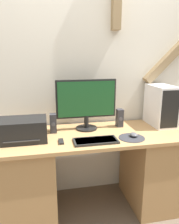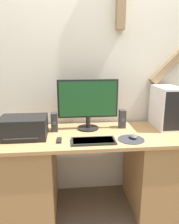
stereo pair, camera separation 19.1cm
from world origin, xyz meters
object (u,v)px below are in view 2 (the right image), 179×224
object	(u,v)px
remote_control	(59,140)
printer	(24,127)
keyboard	(93,141)
speaker_left	(54,122)
monitor	(88,102)
mouse	(133,136)
computer_tower	(166,107)
speaker_right	(122,119)

from	to	relation	value
remote_control	printer	bearing A→B (deg)	158.58
keyboard	speaker_left	xyz separation A→B (m)	(-0.33, 0.30, 0.08)
monitor	mouse	distance (m)	0.53
computer_tower	speaker_right	world-z (taller)	computer_tower
computer_tower	printer	size ratio (longest dim) A/B	1.02
speaker_left	remote_control	distance (m)	0.27
keyboard	mouse	bearing A→B (deg)	6.55
keyboard	remote_control	world-z (taller)	keyboard
monitor	keyboard	size ratio (longest dim) A/B	1.56
keyboard	remote_control	bearing A→B (deg)	170.77
monitor	speaker_right	bearing A→B (deg)	0.94
keyboard	speaker_left	size ratio (longest dim) A/B	2.07
printer	speaker_left	xyz separation A→B (m)	(0.25, 0.14, -0.00)
computer_tower	remote_control	xyz separation A→B (m)	(-1.02, -0.27, -0.19)
printer	remote_control	distance (m)	0.34
speaker_left	mouse	bearing A→B (deg)	-21.00
printer	remote_control	xyz separation A→B (m)	(0.30, -0.12, -0.08)
keyboard	remote_control	size ratio (longest dim) A/B	3.46
computer_tower	speaker_right	distance (m)	0.43
mouse	remote_control	size ratio (longest dim) A/B	0.82
monitor	keyboard	xyz separation A→B (m)	(0.01, -0.33, -0.26)
printer	speaker_left	bearing A→B (deg)	28.12
speaker_left	speaker_right	bearing A→B (deg)	3.61
computer_tower	printer	xyz separation A→B (m)	(-1.32, -0.15, -0.11)
speaker_right	printer	bearing A→B (deg)	-168.96
monitor	speaker_left	distance (m)	0.36
mouse	printer	size ratio (longest dim) A/B	0.22
printer	speaker_left	world-z (taller)	printer
speaker_right	remote_control	xyz separation A→B (m)	(-0.60, -0.29, -0.08)
keyboard	printer	xyz separation A→B (m)	(-0.58, 0.16, 0.08)
monitor	remote_control	world-z (taller)	monitor
speaker_left	speaker_right	size ratio (longest dim) A/B	1.00
speaker_right	computer_tower	bearing A→B (deg)	-3.54
mouse	speaker_right	world-z (taller)	speaker_right
monitor	mouse	size ratio (longest dim) A/B	6.58
computer_tower	speaker_right	size ratio (longest dim) A/B	2.28
mouse	remote_control	distance (m)	0.63
monitor	computer_tower	distance (m)	0.76
monitor	mouse	xyz separation A→B (m)	(0.36, -0.29, -0.25)
keyboard	computer_tower	distance (m)	0.83
printer	speaker_left	distance (m)	0.29
speaker_left	printer	bearing A→B (deg)	-151.88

